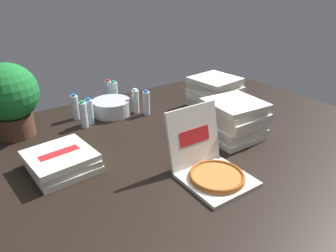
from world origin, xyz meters
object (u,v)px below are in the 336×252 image
pizza_stack_left_near (234,119)px  water_bottle_2 (83,115)px  open_pizza_box (211,166)px  water_bottle_6 (109,91)px  potted_plant (9,97)px  water_bottle_3 (75,107)px  water_bottle_5 (115,93)px  water_bottle_0 (136,101)px  water_bottle_1 (90,112)px  pizza_stack_left_mid (215,92)px  ice_bucket (112,107)px  water_bottle_4 (146,103)px  pizza_stack_right_far (62,161)px

pizza_stack_left_near → water_bottle_2: 1.10m
open_pizza_box → water_bottle_6: (0.03, 1.41, 0.03)m
pizza_stack_left_near → potted_plant: bearing=145.1°
water_bottle_3 → water_bottle_6: size_ratio=1.00×
pizza_stack_left_near → water_bottle_5: pizza_stack_left_near is taller
water_bottle_0 → water_bottle_1: same height
pizza_stack_left_mid → ice_bucket: pizza_stack_left_mid is taller
water_bottle_0 → potted_plant: bearing=173.1°
water_bottle_4 → water_bottle_6: (-0.13, 0.44, 0.00)m
ice_bucket → water_bottle_4: water_bottle_4 is taller
water_bottle_6 → pizza_stack_left_near: bearing=-68.9°
open_pizza_box → potted_plant: bearing=124.3°
open_pizza_box → pizza_stack_right_far: open_pizza_box is taller
open_pizza_box → pizza_stack_left_mid: 1.08m
water_bottle_6 → water_bottle_0: bearing=-77.5°
water_bottle_1 → water_bottle_6: bearing=47.8°
pizza_stack_left_near → water_bottle_6: bearing=111.1°
pizza_stack_left_mid → water_bottle_3: size_ratio=1.98×
water_bottle_2 → water_bottle_6: same height
water_bottle_1 → water_bottle_3: same height
potted_plant → water_bottle_6: bearing=16.7°
water_bottle_0 → water_bottle_6: bearing=102.5°
pizza_stack_right_far → pizza_stack_left_near: pizza_stack_left_near is taller
pizza_stack_left_near → water_bottle_2: (-0.81, 0.74, -0.03)m
water_bottle_4 → pizza_stack_left_near: bearing=-66.6°
water_bottle_2 → water_bottle_3: (-0.00, 0.18, 0.00)m
water_bottle_6 → water_bottle_3: bearing=-151.9°
water_bottle_3 → water_bottle_6: 0.43m
pizza_stack_left_mid → water_bottle_5: (-0.68, 0.56, -0.03)m
pizza_stack_left_near → water_bottle_3: bearing=131.3°
water_bottle_5 → water_bottle_6: same height
pizza_stack_left_near → water_bottle_5: (-0.40, 1.06, -0.03)m
pizza_stack_left_mid → water_bottle_0: (-0.63, 0.27, -0.03)m
open_pizza_box → pizza_stack_left_mid: size_ratio=1.07×
water_bottle_4 → pizza_stack_right_far: bearing=-152.5°
ice_bucket → potted_plant: 0.76m
water_bottle_0 → water_bottle_6: 0.36m
water_bottle_1 → water_bottle_5: same height
water_bottle_0 → water_bottle_3: size_ratio=1.00×
open_pizza_box → water_bottle_3: 1.26m
pizza_stack_left_near → water_bottle_4: (-0.30, 0.69, -0.03)m
pizza_stack_left_mid → water_bottle_6: (-0.71, 0.62, -0.03)m
pizza_stack_left_near → water_bottle_4: size_ratio=1.84×
water_bottle_1 → water_bottle_5: size_ratio=1.00×
open_pizza_box → water_bottle_2: (-0.35, 1.03, 0.03)m
pizza_stack_left_near → ice_bucket: (-0.53, 0.85, -0.07)m
water_bottle_4 → water_bottle_6: same height
pizza_stack_left_mid → water_bottle_2: 1.11m
water_bottle_0 → water_bottle_2: bearing=-176.8°
open_pizza_box → water_bottle_5: (0.06, 1.35, 0.03)m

